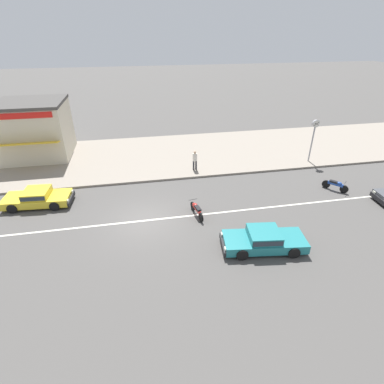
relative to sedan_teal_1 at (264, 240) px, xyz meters
name	(u,v)px	position (x,y,z in m)	size (l,w,h in m)	color
ground_plane	(145,221)	(-5.85, 3.66, -0.53)	(160.00, 160.00, 0.00)	#4C4947
lane_centre_stripe	(145,221)	(-5.85, 3.66, -0.53)	(50.40, 0.14, 0.01)	silver
kerb_strip	(139,157)	(-5.85, 13.64, -0.46)	(68.00, 10.00, 0.15)	gray
sedan_teal_1	(264,240)	(0.00, 0.00, 0.00)	(4.46, 2.24, 1.06)	teal
sedan_yellow_3	(38,197)	(-12.47, 6.81, 0.00)	(4.26, 2.09, 1.06)	yellow
motorcycle_0	(197,209)	(-2.75, 3.64, -0.11)	(0.60, 1.88, 0.80)	black
motorcycle_1	(336,185)	(7.42, 4.93, -0.11)	(1.21, 1.42, 0.80)	black
street_clock	(314,132)	(8.15, 9.76, 2.15)	(0.58, 0.22, 3.49)	#9E9EA3
pedestrian_mid_kerb	(195,159)	(-1.60, 9.87, 0.53)	(0.34, 0.34, 1.57)	#333338
shopfront_corner_warung	(35,129)	(-14.25, 15.50, 1.95)	(5.34, 5.94, 4.65)	beige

